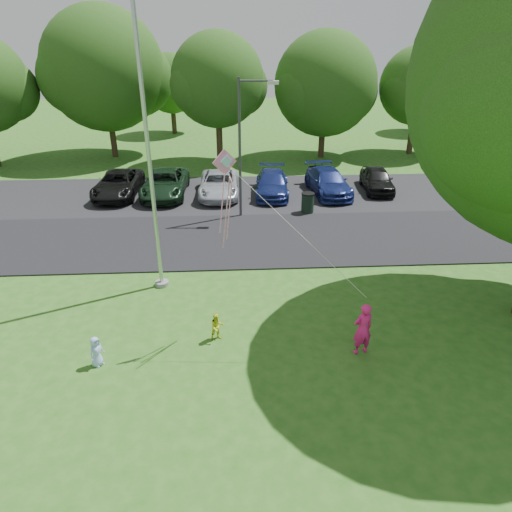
{
  "coord_description": "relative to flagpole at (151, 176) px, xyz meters",
  "views": [
    {
      "loc": [
        -0.85,
        -9.95,
        8.42
      ],
      "look_at": [
        -0.06,
        4.0,
        1.6
      ],
      "focal_mm": 32.0,
      "sensor_mm": 36.0,
      "label": 1
    }
  ],
  "objects": [
    {
      "name": "ground",
      "position": [
        3.5,
        -5.0,
        -4.17
      ],
      "size": [
        120.0,
        120.0,
        0.0
      ],
      "primitive_type": "plane",
      "color": "#295F19",
      "rests_on": "ground"
    },
    {
      "name": "park_road",
      "position": [
        3.5,
        4.0,
        -4.14
      ],
      "size": [
        60.0,
        6.0,
        0.06
      ],
      "primitive_type": "cube",
      "color": "black",
      "rests_on": "ground"
    },
    {
      "name": "parking_strip",
      "position": [
        3.5,
        10.5,
        -4.14
      ],
      "size": [
        42.0,
        7.0,
        0.06
      ],
      "primitive_type": "cube",
      "color": "black",
      "rests_on": "ground"
    },
    {
      "name": "flagpole",
      "position": [
        0.0,
        0.0,
        0.0
      ],
      "size": [
        0.5,
        0.5,
        10.0
      ],
      "color": "#B7BABF",
      "rests_on": "ground"
    },
    {
      "name": "street_lamp",
      "position": [
        3.39,
        6.97,
        -0.15
      ],
      "size": [
        1.88,
        0.28,
        6.69
      ],
      "rotation": [
        0.0,
        0.0,
        -0.05
      ],
      "color": "#3F3F44",
      "rests_on": "ground"
    },
    {
      "name": "trash_can",
      "position": [
        6.59,
        7.22,
        -3.62
      ],
      "size": [
        0.69,
        0.69,
        1.09
      ],
      "rotation": [
        0.0,
        0.0,
        0.23
      ],
      "color": "black",
      "rests_on": "ground"
    },
    {
      "name": "tree_row",
      "position": [
        5.09,
        19.23,
        1.55
      ],
      "size": [
        64.35,
        11.94,
        10.88
      ],
      "color": "#332316",
      "rests_on": "ground"
    },
    {
      "name": "horizon_trees",
      "position": [
        7.56,
        28.88,
        0.14
      ],
      "size": [
        77.46,
        7.2,
        7.02
      ],
      "color": "#332316",
      "rests_on": "ground"
    },
    {
      "name": "parked_cars",
      "position": [
        2.64,
        10.39,
        -3.43
      ],
      "size": [
        17.15,
        5.23,
        1.41
      ],
      "color": "black",
      "rests_on": "ground"
    },
    {
      "name": "woman",
      "position": [
        6.31,
        -4.35,
        -3.34
      ],
      "size": [
        0.68,
        0.54,
        1.65
      ],
      "primitive_type": "imported",
      "rotation": [
        0.0,
        0.0,
        3.41
      ],
      "color": "#EC1F78",
      "rests_on": "ground"
    },
    {
      "name": "child_yellow",
      "position": [
        2.13,
        -3.47,
        -3.71
      ],
      "size": [
        0.54,
        0.48,
        0.92
      ],
      "primitive_type": "imported",
      "rotation": [
        0.0,
        0.0,
        0.34
      ],
      "color": "yellow",
      "rests_on": "ground"
    },
    {
      "name": "child_blue",
      "position": [
        -1.21,
        -4.48,
        -3.7
      ],
      "size": [
        0.49,
        0.54,
        0.92
      ],
      "primitive_type": "imported",
      "rotation": [
        0.0,
        0.0,
        0.99
      ],
      "color": "#A6BFFF",
      "rests_on": "ground"
    },
    {
      "name": "kite",
      "position": [
        2.56,
        -3.09,
        0.77
      ],
      "size": [
        4.15,
        1.58,
        3.86
      ],
      "rotation": [
        0.0,
        0.0,
        0.38
      ],
      "color": "pink",
      "rests_on": "ground"
    }
  ]
}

